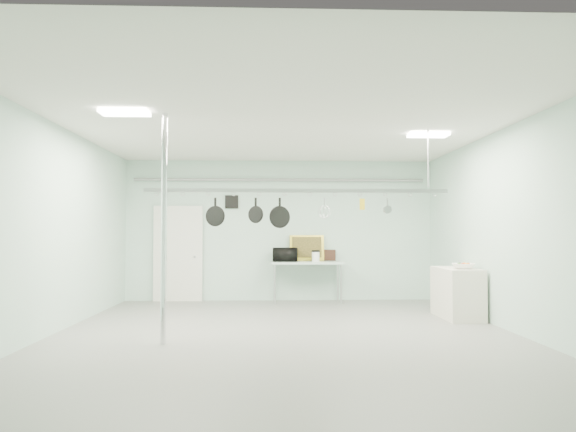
{
  "coord_description": "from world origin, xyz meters",
  "views": [
    {
      "loc": [
        -0.24,
        -7.77,
        1.52
      ],
      "look_at": [
        0.08,
        1.0,
        1.82
      ],
      "focal_mm": 32.0,
      "sensor_mm": 36.0,
      "label": 1
    }
  ],
  "objects_px": {
    "pot_rack": "(297,189)",
    "chrome_pole": "(164,228)",
    "skillet_left": "(215,212)",
    "skillet_right": "(280,213)",
    "prep_table": "(307,265)",
    "microwave": "(285,255)",
    "skillet_mid": "(256,210)",
    "side_cabinet": "(457,293)",
    "coffee_canister": "(316,257)",
    "fruit_bowl": "(463,266)"
  },
  "relations": [
    {
      "from": "coffee_canister",
      "to": "pot_rack",
      "type": "bearing_deg",
      "value": -100.3
    },
    {
      "from": "side_cabinet",
      "to": "coffee_canister",
      "type": "height_order",
      "value": "coffee_canister"
    },
    {
      "from": "microwave",
      "to": "skillet_left",
      "type": "xyz_separation_m",
      "value": [
        -1.2,
        -3.32,
        0.81
      ]
    },
    {
      "from": "skillet_mid",
      "to": "skillet_right",
      "type": "distance_m",
      "value": 0.38
    },
    {
      "from": "skillet_mid",
      "to": "skillet_right",
      "type": "xyz_separation_m",
      "value": [
        0.38,
        0.0,
        -0.05
      ]
    },
    {
      "from": "microwave",
      "to": "skillet_mid",
      "type": "xyz_separation_m",
      "value": [
        -0.57,
        -3.32,
        0.84
      ]
    },
    {
      "from": "side_cabinet",
      "to": "pot_rack",
      "type": "distance_m",
      "value": 3.62
    },
    {
      "from": "skillet_right",
      "to": "pot_rack",
      "type": "bearing_deg",
      "value": -20.91
    },
    {
      "from": "skillet_left",
      "to": "skillet_mid",
      "type": "height_order",
      "value": "same"
    },
    {
      "from": "coffee_canister",
      "to": "skillet_right",
      "type": "relative_size",
      "value": 0.45
    },
    {
      "from": "prep_table",
      "to": "pot_rack",
      "type": "bearing_deg",
      "value": -96.91
    },
    {
      "from": "pot_rack",
      "to": "coffee_canister",
      "type": "xyz_separation_m",
      "value": [
        0.58,
        3.21,
        -1.22
      ]
    },
    {
      "from": "skillet_left",
      "to": "fruit_bowl",
      "type": "bearing_deg",
      "value": 28.76
    },
    {
      "from": "microwave",
      "to": "chrome_pole",
      "type": "bearing_deg",
      "value": 67.76
    },
    {
      "from": "side_cabinet",
      "to": "skillet_mid",
      "type": "xyz_separation_m",
      "value": [
        -3.6,
        -1.1,
        1.45
      ]
    },
    {
      "from": "microwave",
      "to": "prep_table",
      "type": "bearing_deg",
      "value": 178.85
    },
    {
      "from": "fruit_bowl",
      "to": "skillet_mid",
      "type": "bearing_deg",
      "value": -166.89
    },
    {
      "from": "skillet_left",
      "to": "skillet_right",
      "type": "distance_m",
      "value": 1.01
    },
    {
      "from": "side_cabinet",
      "to": "pot_rack",
      "type": "bearing_deg",
      "value": -159.55
    },
    {
      "from": "fruit_bowl",
      "to": "skillet_mid",
      "type": "distance_m",
      "value": 3.85
    },
    {
      "from": "prep_table",
      "to": "side_cabinet",
      "type": "xyz_separation_m",
      "value": [
        2.55,
        -2.2,
        -0.38
      ]
    },
    {
      "from": "skillet_right",
      "to": "skillet_left",
      "type": "bearing_deg",
      "value": 159.09
    },
    {
      "from": "chrome_pole",
      "to": "prep_table",
      "type": "relative_size",
      "value": 2.0
    },
    {
      "from": "prep_table",
      "to": "coffee_canister",
      "type": "relative_size",
      "value": 7.45
    },
    {
      "from": "chrome_pole",
      "to": "prep_table",
      "type": "bearing_deg",
      "value": 61.29
    },
    {
      "from": "skillet_mid",
      "to": "pot_rack",
      "type": "bearing_deg",
      "value": 29.85
    },
    {
      "from": "prep_table",
      "to": "coffee_canister",
      "type": "distance_m",
      "value": 0.27
    },
    {
      "from": "microwave",
      "to": "skillet_mid",
      "type": "height_order",
      "value": "skillet_mid"
    },
    {
      "from": "chrome_pole",
      "to": "skillet_mid",
      "type": "xyz_separation_m",
      "value": [
        1.25,
        0.9,
        0.3
      ]
    },
    {
      "from": "side_cabinet",
      "to": "skillet_right",
      "type": "xyz_separation_m",
      "value": [
        -3.22,
        -1.1,
        1.4
      ]
    },
    {
      "from": "skillet_right",
      "to": "skillet_mid",
      "type": "bearing_deg",
      "value": 159.09
    },
    {
      "from": "chrome_pole",
      "to": "side_cabinet",
      "type": "xyz_separation_m",
      "value": [
        4.85,
        2.0,
        -1.15
      ]
    },
    {
      "from": "side_cabinet",
      "to": "fruit_bowl",
      "type": "distance_m",
      "value": 0.56
    },
    {
      "from": "side_cabinet",
      "to": "microwave",
      "type": "bearing_deg",
      "value": 143.86
    },
    {
      "from": "chrome_pole",
      "to": "pot_rack",
      "type": "distance_m",
      "value": 2.19
    },
    {
      "from": "pot_rack",
      "to": "skillet_left",
      "type": "distance_m",
      "value": 1.34
    },
    {
      "from": "coffee_canister",
      "to": "skillet_left",
      "type": "height_order",
      "value": "skillet_left"
    },
    {
      "from": "prep_table",
      "to": "skillet_right",
      "type": "xyz_separation_m",
      "value": [
        -0.67,
        -3.3,
        1.02
      ]
    },
    {
      "from": "pot_rack",
      "to": "chrome_pole",
      "type": "bearing_deg",
      "value": -154.65
    },
    {
      "from": "coffee_canister",
      "to": "chrome_pole",
      "type": "bearing_deg",
      "value": -121.16
    },
    {
      "from": "chrome_pole",
      "to": "coffee_canister",
      "type": "height_order",
      "value": "chrome_pole"
    },
    {
      "from": "coffee_canister",
      "to": "fruit_bowl",
      "type": "xyz_separation_m",
      "value": [
        2.39,
        -2.36,
        -0.06
      ]
    },
    {
      "from": "microwave",
      "to": "coffee_canister",
      "type": "distance_m",
      "value": 0.68
    },
    {
      "from": "skillet_right",
      "to": "chrome_pole",
      "type": "bearing_deg",
      "value": -171.93
    },
    {
      "from": "prep_table",
      "to": "skillet_right",
      "type": "relative_size",
      "value": 3.37
    },
    {
      "from": "pot_rack",
      "to": "skillet_mid",
      "type": "bearing_deg",
      "value": 180.0
    },
    {
      "from": "side_cabinet",
      "to": "skillet_mid",
      "type": "distance_m",
      "value": 4.04
    },
    {
      "from": "microwave",
      "to": "skillet_right",
      "type": "bearing_deg",
      "value": 87.79
    },
    {
      "from": "microwave",
      "to": "fruit_bowl",
      "type": "bearing_deg",
      "value": 142.09
    },
    {
      "from": "skillet_right",
      "to": "microwave",
      "type": "bearing_deg",
      "value": 65.87
    }
  ]
}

